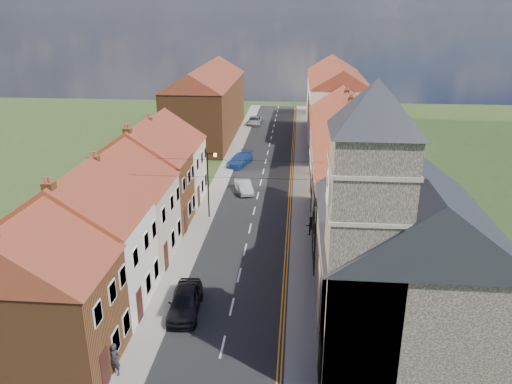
# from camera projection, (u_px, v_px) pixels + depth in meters

# --- Properties ---
(ground) EXTENTS (160.00, 160.00, 0.00)m
(ground) POSITION_uv_depth(u_px,v_px,m) (217.00, 371.00, 25.99)
(ground) COLOR #34471E
(ground) RESTS_ON ground
(road) EXTENTS (7.00, 90.00, 0.02)m
(road) POSITION_uv_depth(u_px,v_px,m) (261.00, 183.00, 54.02)
(road) COLOR black
(road) RESTS_ON ground
(pavement_left) EXTENTS (1.80, 90.00, 0.12)m
(pavement_left) POSITION_uv_depth(u_px,v_px,m) (221.00, 181.00, 54.35)
(pavement_left) COLOR gray
(pavement_left) RESTS_ON ground
(pavement_right) EXTENTS (1.80, 90.00, 0.12)m
(pavement_right) POSITION_uv_depth(u_px,v_px,m) (301.00, 183.00, 53.65)
(pavement_right) COLOR gray
(pavement_right) RESTS_ON ground
(church) EXTENTS (11.25, 14.25, 15.20)m
(church) POSITION_uv_depth(u_px,v_px,m) (399.00, 248.00, 26.31)
(church) COLOR #332D24
(church) RESTS_ON ground
(cottage_r_tudor) EXTENTS (8.30, 5.20, 9.00)m
(cottage_r_tudor) POSITION_uv_depth(u_px,v_px,m) (372.00, 207.00, 35.56)
(cottage_r_tudor) COLOR #ACA290
(cottage_r_tudor) RESTS_ON ground
(cottage_r_white_near) EXTENTS (8.30, 6.00, 9.00)m
(cottage_r_white_near) POSITION_uv_depth(u_px,v_px,m) (363.00, 182.00, 40.60)
(cottage_r_white_near) COLOR #ACA290
(cottage_r_white_near) RESTS_ON ground
(cottage_r_cream_mid) EXTENTS (8.30, 5.20, 9.00)m
(cottage_r_cream_mid) POSITION_uv_depth(u_px,v_px,m) (357.00, 163.00, 45.65)
(cottage_r_cream_mid) COLOR #ACA290
(cottage_r_cream_mid) RESTS_ON ground
(cottage_r_pink) EXTENTS (8.30, 6.00, 9.00)m
(cottage_r_pink) POSITION_uv_depth(u_px,v_px,m) (351.00, 147.00, 50.69)
(cottage_r_pink) COLOR beige
(cottage_r_pink) RESTS_ON ground
(cottage_r_white_far) EXTENTS (8.30, 5.20, 9.00)m
(cottage_r_white_far) POSITION_uv_depth(u_px,v_px,m) (347.00, 135.00, 55.74)
(cottage_r_white_far) COLOR beige
(cottage_r_white_far) RESTS_ON ground
(cottage_r_cream_far) EXTENTS (8.30, 6.00, 9.00)m
(cottage_r_cream_far) POSITION_uv_depth(u_px,v_px,m) (343.00, 124.00, 60.79)
(cottage_r_cream_far) COLOR silver
(cottage_r_cream_far) RESTS_ON ground
(cottage_l_brick_near) EXTENTS (8.30, 5.70, 8.80)m
(cottage_l_brick_near) POSITION_uv_depth(u_px,v_px,m) (30.00, 293.00, 24.98)
(cottage_l_brick_near) COLOR brown
(cottage_l_brick_near) RESTS_ON ground
(cottage_l_cream) EXTENTS (8.30, 6.30, 9.10)m
(cottage_l_cream) POSITION_uv_depth(u_px,v_px,m) (78.00, 240.00, 30.35)
(cottage_l_cream) COLOR silver
(cottage_l_cream) RESTS_ON ground
(cottage_l_white) EXTENTS (8.30, 6.90, 8.80)m
(cottage_l_white) POSITION_uv_depth(u_px,v_px,m) (115.00, 204.00, 36.38)
(cottage_l_white) COLOR beige
(cottage_l_white) RESTS_ON ground
(cottage_l_brick_mid) EXTENTS (8.30, 5.70, 9.10)m
(cottage_l_brick_mid) POSITION_uv_depth(u_px,v_px,m) (140.00, 176.00, 42.03)
(cottage_l_brick_mid) COLOR brown
(cottage_l_brick_mid) RESTS_ON ground
(cottage_l_pink) EXTENTS (8.30, 6.30, 8.80)m
(cottage_l_pink) POSITION_uv_depth(u_px,v_px,m) (159.00, 158.00, 47.50)
(cottage_l_pink) COLOR #ACA290
(cottage_l_pink) RESTS_ON ground
(block_right_far) EXTENTS (8.30, 24.20, 10.50)m
(block_right_far) POSITION_uv_depth(u_px,v_px,m) (335.00, 97.00, 74.80)
(block_right_far) COLOR #ACA290
(block_right_far) RESTS_ON ground
(block_left_far) EXTENTS (8.30, 24.20, 10.50)m
(block_left_far) POSITION_uv_depth(u_px,v_px,m) (207.00, 101.00, 71.62)
(block_left_far) COLOR brown
(block_left_far) RESTS_ON ground
(lamppost) EXTENTS (0.88, 0.15, 6.00)m
(lamppost) POSITION_uv_depth(u_px,v_px,m) (209.00, 181.00, 43.75)
(lamppost) COLOR black
(lamppost) RESTS_ON pavement_left
(car_near) EXTENTS (2.16, 4.73, 1.57)m
(car_near) POSITION_uv_depth(u_px,v_px,m) (185.00, 301.00, 30.81)
(car_near) COLOR black
(car_near) RESTS_ON ground
(car_mid) EXTENTS (2.45, 4.11, 1.28)m
(car_mid) POSITION_uv_depth(u_px,v_px,m) (244.00, 186.00, 51.05)
(car_mid) COLOR #9B9DA2
(car_mid) RESTS_ON ground
(car_far) EXTENTS (3.25, 5.12, 1.38)m
(car_far) POSITION_uv_depth(u_px,v_px,m) (240.00, 160.00, 59.84)
(car_far) COLOR navy
(car_far) RESTS_ON ground
(car_distant) EXTENTS (2.33, 4.73, 1.29)m
(car_distant) POSITION_uv_depth(u_px,v_px,m) (255.00, 121.00, 80.64)
(car_distant) COLOR #AEAFB6
(car_distant) RESTS_ON ground
(pedestrian_left) EXTENTS (0.74, 0.58, 1.78)m
(pedestrian_left) POSITION_uv_depth(u_px,v_px,m) (115.00, 360.00, 25.34)
(pedestrian_left) COLOR #242228
(pedestrian_left) RESTS_ON pavement_left
(pedestrian_right) EXTENTS (0.91, 0.79, 1.59)m
(pedestrian_right) POSITION_uv_depth(u_px,v_px,m) (310.00, 226.00, 41.16)
(pedestrian_right) COLOR black
(pedestrian_right) RESTS_ON pavement_right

